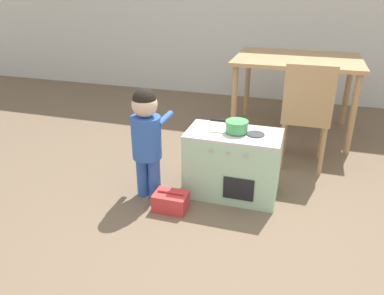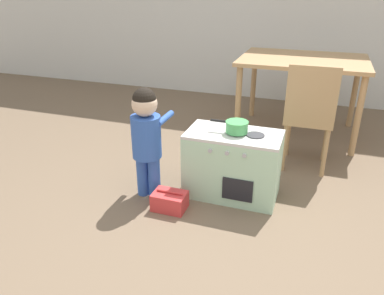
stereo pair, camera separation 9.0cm
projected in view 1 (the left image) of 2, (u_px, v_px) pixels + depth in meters
name	position (u px, v px, depth m)	size (l,w,h in m)	color
ground_plane	(221.00, 258.00, 2.14)	(16.00, 16.00, 0.00)	brown
play_kitchen	(233.00, 164.00, 2.69)	(0.66, 0.38, 0.49)	#B2DBB7
toy_pot	(237.00, 126.00, 2.56)	(0.27, 0.16, 0.08)	#4CAD5B
child_figure	(146.00, 132.00, 2.55)	(0.23, 0.34, 0.81)	#335BB7
toy_basket	(171.00, 201.00, 2.57)	(0.23, 0.16, 0.14)	#D13838
dining_table	(297.00, 67.00, 3.63)	(1.18, 0.89, 0.76)	tan
dining_chair_near	(306.00, 114.00, 2.99)	(0.37, 0.37, 0.88)	tan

